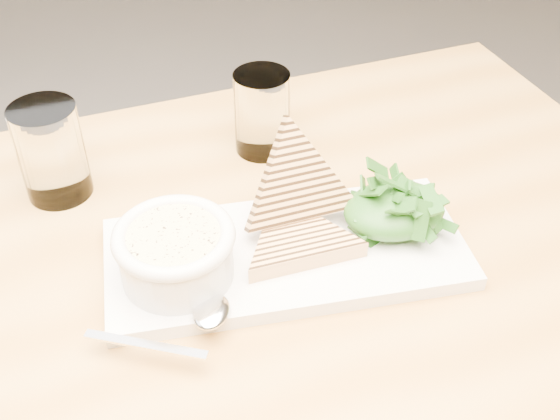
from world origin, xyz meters
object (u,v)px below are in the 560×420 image
object	(u,v)px
soup_bowl	(176,258)
platter	(286,254)
table_top	(180,332)
glass_far	(262,113)
glass_near	(51,152)

from	to	relation	value
soup_bowl	platter	bearing A→B (deg)	1.41
table_top	glass_far	distance (m)	0.30
platter	glass_far	size ratio (longest dim) A/B	3.54
table_top	glass_near	world-z (taller)	glass_near
platter	soup_bowl	world-z (taller)	soup_bowl
table_top	glass_far	world-z (taller)	glass_far
soup_bowl	glass_far	bearing A→B (deg)	53.55
platter	soup_bowl	size ratio (longest dim) A/B	3.36
platter	glass_near	distance (m)	0.28
platter	glass_far	distance (m)	0.21
glass_far	glass_near	bearing A→B (deg)	-177.62
table_top	glass_near	distance (m)	0.26
table_top	platter	distance (m)	0.13
platter	glass_near	world-z (taller)	glass_near
soup_bowl	glass_far	xyz separation A→B (m)	(0.15, 0.20, 0.01)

